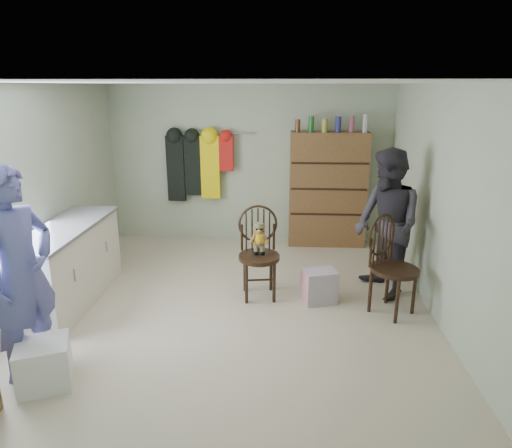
# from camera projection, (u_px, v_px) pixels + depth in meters

# --- Properties ---
(ground_plane) EXTENTS (5.00, 5.00, 0.00)m
(ground_plane) POSITION_uv_depth(u_px,v_px,m) (234.00, 306.00, 5.33)
(ground_plane) COLOR beige
(ground_plane) RESTS_ON ground
(room_walls) EXTENTS (5.00, 5.00, 5.00)m
(room_walls) POSITION_uv_depth(u_px,v_px,m) (237.00, 165.00, 5.38)
(room_walls) COLOR #AFBB9C
(room_walls) RESTS_ON ground
(counter) EXTENTS (0.64, 1.86, 0.94)m
(counter) POSITION_uv_depth(u_px,v_px,m) (67.00, 265.00, 5.31)
(counter) COLOR silver
(counter) RESTS_ON ground
(plastic_tub) EXTENTS (0.54, 0.53, 0.40)m
(plastic_tub) POSITION_uv_depth(u_px,v_px,m) (44.00, 364.00, 3.88)
(plastic_tub) COLOR white
(plastic_tub) RESTS_ON ground
(chair_front) EXTENTS (0.56, 0.56, 1.11)m
(chair_front) POSITION_uv_depth(u_px,v_px,m) (259.00, 247.00, 5.45)
(chair_front) COLOR black
(chair_front) RESTS_ON ground
(chair_far) EXTENTS (0.71, 0.71, 1.13)m
(chair_far) POSITION_uv_depth(u_px,v_px,m) (390.00, 261.00, 5.05)
(chair_far) COLOR black
(chair_far) RESTS_ON ground
(striped_bag) EXTENTS (0.44, 0.38, 0.40)m
(striped_bag) POSITION_uv_depth(u_px,v_px,m) (319.00, 286.00, 5.40)
(striped_bag) COLOR #E57276
(striped_bag) RESTS_ON ground
(person_left) EXTENTS (0.64, 0.79, 1.88)m
(person_left) POSITION_uv_depth(u_px,v_px,m) (21.00, 274.00, 3.86)
(person_left) COLOR #565A9F
(person_left) RESTS_ON ground
(person_right) EXTENTS (0.93, 1.05, 1.79)m
(person_right) POSITION_uv_depth(u_px,v_px,m) (387.00, 224.00, 5.40)
(person_right) COLOR #2D2B33
(person_right) RESTS_ON ground
(dresser) EXTENTS (1.20, 0.39, 2.06)m
(dresser) POSITION_uv_depth(u_px,v_px,m) (328.00, 189.00, 7.18)
(dresser) COLOR brown
(dresser) RESTS_ON ground
(coat_rack) EXTENTS (1.42, 0.12, 1.09)m
(coat_rack) POSITION_uv_depth(u_px,v_px,m) (197.00, 165.00, 7.29)
(coat_rack) COLOR #99999E
(coat_rack) RESTS_ON ground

